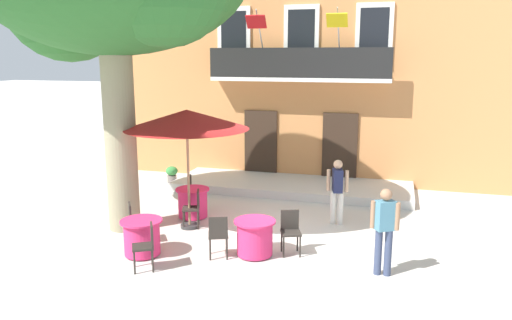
{
  "coord_description": "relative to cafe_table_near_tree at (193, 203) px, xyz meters",
  "views": [
    {
      "loc": [
        2.61,
        -10.7,
        4.06
      ],
      "look_at": [
        -1.0,
        1.95,
        1.3
      ],
      "focal_mm": 34.94,
      "sensor_mm": 36.0,
      "label": 1
    }
  ],
  "objects": [
    {
      "name": "pedestrian_near_entrance",
      "position": [
        4.78,
        -2.17,
        0.56
      ],
      "size": [
        0.53,
        0.36,
        1.68
      ],
      "color": "#384260",
      "rests_on": "ground"
    },
    {
      "name": "cafe_chair_middle_1",
      "position": [
        -0.52,
        -1.98,
        0.14
      ],
      "size": [
        0.55,
        0.55,
        0.91
      ],
      "color": "#2D2823",
      "rests_on": "ground"
    },
    {
      "name": "cafe_chair_middle_0",
      "position": [
        0.4,
        -3.18,
        0.14
      ],
      "size": [
        0.55,
        0.55,
        0.91
      ],
      "color": "#2D2823",
      "rests_on": "ground"
    },
    {
      "name": "cafe_umbrella",
      "position": [
        0.23,
        -0.74,
        2.22
      ],
      "size": [
        2.9,
        2.9,
        2.85
      ],
      "color": "#997A56",
      "rests_on": "ground"
    },
    {
      "name": "cafe_chair_near_tree_0",
      "position": [
        -0.26,
        0.71,
        0.14
      ],
      "size": [
        0.49,
        0.49,
        0.91
      ],
      "color": "#2D2823",
      "rests_on": "ground"
    },
    {
      "name": "cafe_table_near_tree",
      "position": [
        0.0,
        0.0,
        0.0
      ],
      "size": [
        0.86,
        0.86,
        0.76
      ],
      "color": "#E52D66",
      "rests_on": "ground"
    },
    {
      "name": "building_facade",
      "position": [
        1.89,
        6.41,
        3.36
      ],
      "size": [
        13.0,
        5.09,
        7.5
      ],
      "color": "#CC844C",
      "rests_on": "ground"
    },
    {
      "name": "cafe_chair_near_tree_1",
      "position": [
        0.32,
        -0.68,
        0.14
      ],
      "size": [
        0.51,
        0.51,
        0.91
      ],
      "color": "#2D2823",
      "rests_on": "ground"
    },
    {
      "name": "cafe_table_front",
      "position": [
        2.21,
        -1.95,
        0.0
      ],
      "size": [
        0.86,
        0.86,
        0.76
      ],
      "color": "#E52D66",
      "rests_on": "ground"
    },
    {
      "name": "entrance_step_platform",
      "position": [
        1.89,
        3.28,
        -0.27
      ],
      "size": [
        7.19,
        2.29,
        0.25
      ],
      "primitive_type": "cube",
      "color": "silver",
      "rests_on": "ground"
    },
    {
      "name": "cafe_chair_front_1",
      "position": [
        2.88,
        -1.61,
        0.14
      ],
      "size": [
        0.51,
        0.51,
        0.91
      ],
      "color": "#2D2823",
      "rests_on": "ground"
    },
    {
      "name": "pedestrian_mid_plaza",
      "position": [
        3.59,
        0.49,
        0.52
      ],
      "size": [
        0.53,
        0.39,
        1.61
      ],
      "color": "silver",
      "rests_on": "ground"
    },
    {
      "name": "cafe_table_middle",
      "position": [
        -0.04,
        -2.57,
        0.0
      ],
      "size": [
        0.86,
        0.86,
        0.76
      ],
      "color": "#E52D66",
      "rests_on": "ground"
    },
    {
      "name": "ground_plane",
      "position": [
        2.29,
        -0.57,
        -0.39
      ],
      "size": [
        120.0,
        120.0,
        0.0
      ],
      "primitive_type": "plane",
      "color": "beige"
    },
    {
      "name": "cafe_chair_front_0",
      "position": [
        1.54,
        -2.29,
        0.14
      ],
      "size": [
        0.52,
        0.52,
        0.91
      ],
      "color": "#2D2823",
      "rests_on": "ground"
    },
    {
      "name": "ground_planter_left",
      "position": [
        -2.06,
        3.1,
        -0.09
      ],
      "size": [
        0.39,
        0.39,
        0.54
      ],
      "color": "slate",
      "rests_on": "ground"
    }
  ]
}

